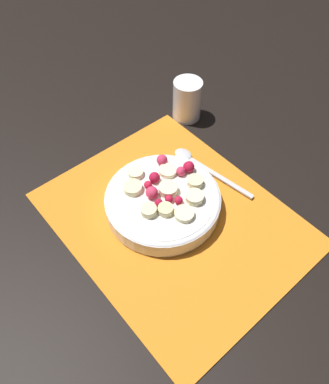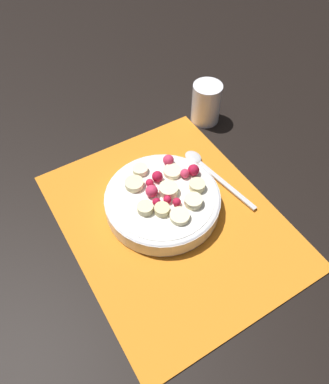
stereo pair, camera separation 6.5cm
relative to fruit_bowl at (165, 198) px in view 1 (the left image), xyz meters
name	(u,v)px [view 1 (the left image)]	position (x,y,z in m)	size (l,w,h in m)	color
ground_plane	(173,219)	(0.03, 0.00, -0.03)	(3.00, 3.00, 0.00)	black
placemat	(173,218)	(0.03, 0.00, -0.02)	(0.44, 0.35, 0.01)	orange
fruit_bowl	(165,198)	(0.00, 0.00, 0.00)	(0.21, 0.21, 0.06)	white
spoon	(197,163)	(-0.04, 0.12, -0.02)	(0.19, 0.05, 0.01)	silver
drinking_glass	(187,100)	(-0.16, 0.20, 0.02)	(0.06, 0.06, 0.09)	white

